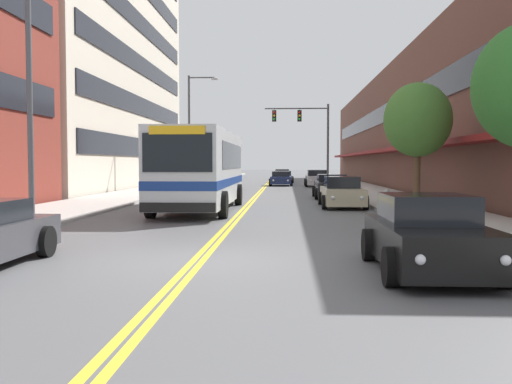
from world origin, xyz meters
TOP-DOWN VIEW (x-y plane):
  - ground_plane at (0.00, 37.00)m, footprint 240.00×240.00m
  - sidewalk_left at (-7.41, 37.00)m, footprint 3.82×106.00m
  - sidewalk_right at (7.41, 37.00)m, footprint 3.82×106.00m
  - centre_line at (0.00, 37.00)m, footprint 0.34×106.00m
  - office_tower_left at (-15.55, 33.12)m, footprint 12.08×31.21m
  - storefront_row_right at (13.55, 37.00)m, footprint 9.10×68.00m
  - city_bus at (-1.79, 12.49)m, footprint 2.95×10.79m
  - car_red_parked_left_near at (-4.39, 23.79)m, footprint 2.12×4.68m
  - car_white_parked_left_mid at (-4.37, 33.71)m, footprint 2.13×4.86m
  - car_black_parked_right_foreground at (4.39, -1.12)m, footprint 2.02×4.17m
  - car_silver_parked_right_mid at (4.42, 37.44)m, footprint 2.06×4.93m
  - car_charcoal_parked_right_far at (4.38, 21.04)m, footprint 2.04×4.82m
  - car_beige_parked_right_end at (4.33, 14.45)m, footprint 1.98×4.66m
  - car_champagne_moving_lead at (1.31, 59.21)m, footprint 2.19×4.62m
  - car_navy_moving_second at (1.33, 38.99)m, footprint 2.05×4.26m
  - car_slate_blue_moving_third at (1.46, 46.86)m, footprint 2.18×4.32m
  - traffic_signal_mast at (3.48, 35.34)m, footprint 5.26×0.38m
  - street_lamp_left_near at (-5.02, 3.91)m, footprint 2.14×0.28m
  - street_lamp_left_far at (-5.01, 29.88)m, footprint 2.24×0.28m
  - street_tree_right_mid at (6.96, 11.20)m, footprint 2.65×2.65m
  - fire_hydrant at (5.95, 12.16)m, footprint 0.30×0.22m

SIDE VIEW (x-z plane):
  - ground_plane at x=0.00m, z-range 0.00..0.00m
  - centre_line at x=0.00m, z-range 0.00..0.01m
  - sidewalk_left at x=-7.41m, z-range 0.00..0.17m
  - sidewalk_right at x=7.41m, z-range 0.00..0.17m
  - fire_hydrant at x=5.95m, z-range 0.16..0.93m
  - car_slate_blue_moving_third at x=1.46m, z-range -0.04..1.16m
  - car_champagne_moving_lead at x=1.31m, z-range -0.03..1.21m
  - car_navy_moving_second at x=1.33m, z-range -0.04..1.23m
  - car_white_parked_left_mid at x=-4.37m, z-range -0.03..1.24m
  - car_beige_parked_right_end at x=4.33m, z-range -0.06..1.33m
  - car_red_parked_left_near at x=-4.39m, z-range -0.03..1.31m
  - car_charcoal_parked_right_far at x=4.38m, z-range -0.04..1.32m
  - car_silver_parked_right_mid at x=4.42m, z-range -0.05..1.36m
  - car_black_parked_right_foreground at x=4.39m, z-range -0.05..1.37m
  - city_bus at x=-1.79m, z-range 0.21..3.50m
  - street_tree_right_mid at x=6.96m, z-range 1.18..6.17m
  - storefront_row_right at x=13.55m, z-range 0.00..9.53m
  - street_lamp_left_near at x=-5.02m, z-range 0.73..8.79m
  - traffic_signal_mast at x=3.48m, z-range 1.41..8.22m
  - street_lamp_left_far at x=-5.01m, z-range 0.75..9.12m
  - office_tower_left at x=-15.55m, z-range 0.00..28.94m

